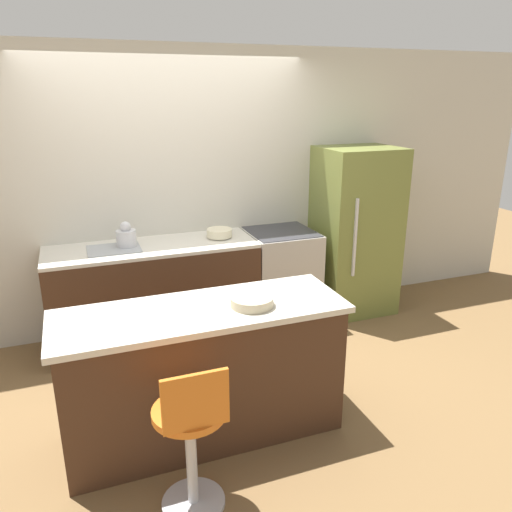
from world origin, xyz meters
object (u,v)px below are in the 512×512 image
refrigerator (355,231)px  stool_chair (192,439)px  oven_range (281,276)px  kettle (126,236)px  mixing_bowl (219,233)px

refrigerator → stool_chair: refrigerator is taller
oven_range → kettle: (-1.45, 0.03, 0.55)m
refrigerator → mixing_bowl: refrigerator is taller
oven_range → refrigerator: (0.81, -0.01, 0.38)m
kettle → mixing_bowl: kettle is taller
stool_chair → kettle: (-0.05, 2.10, 0.55)m
oven_range → stool_chair: stool_chair is taller
oven_range → stool_chair: bearing=-124.1°
stool_chair → kettle: bearing=91.3°
kettle → mixing_bowl: 0.84m
oven_range → refrigerator: refrigerator is taller
stool_chair → kettle: kettle is taller
refrigerator → kettle: refrigerator is taller
mixing_bowl → refrigerator: bearing=-1.7°
mixing_bowl → kettle: bearing=-180.0°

